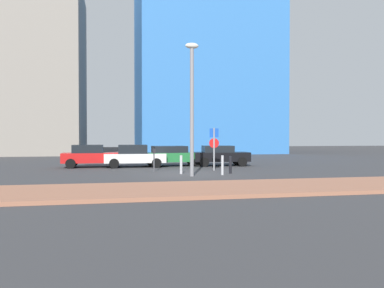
# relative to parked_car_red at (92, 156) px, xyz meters

# --- Properties ---
(ground_plane) EXTENTS (120.00, 120.00, 0.00)m
(ground_plane) POSITION_rel_parked_car_red_xyz_m (5.20, -5.98, -0.79)
(ground_plane) COLOR #38383A
(sidewalk_brick) EXTENTS (40.00, 4.23, 0.14)m
(sidewalk_brick) POSITION_rel_parked_car_red_xyz_m (5.20, -12.77, -0.72)
(sidewalk_brick) COLOR #9E664C
(sidewalk_brick) RESTS_ON ground
(parked_car_red) EXTENTS (4.04, 2.02, 1.52)m
(parked_car_red) POSITION_rel_parked_car_red_xyz_m (0.00, 0.00, 0.00)
(parked_car_red) COLOR red
(parked_car_red) RESTS_ON ground
(parked_car_white) EXTENTS (4.12, 2.11, 1.52)m
(parked_car_white) POSITION_rel_parked_car_red_xyz_m (2.84, -0.47, -0.01)
(parked_car_white) COLOR white
(parked_car_white) RESTS_ON ground
(parked_car_green) EXTENTS (4.53, 2.28, 1.42)m
(parked_car_green) POSITION_rel_parked_car_red_xyz_m (5.55, 0.02, -0.03)
(parked_car_green) COLOR #237238
(parked_car_green) RESTS_ON ground
(parked_car_black) EXTENTS (4.07, 2.22, 1.43)m
(parked_car_black) POSITION_rel_parked_car_red_xyz_m (8.91, -0.42, -0.03)
(parked_car_black) COLOR black
(parked_car_black) RESTS_ON ground
(parking_sign_post) EXTENTS (0.59, 0.17, 2.60)m
(parking_sign_post) POSITION_rel_parked_car_red_xyz_m (7.46, -4.15, 0.84)
(parking_sign_post) COLOR gray
(parking_sign_post) RESTS_ON ground
(parking_meter) EXTENTS (0.18, 0.14, 1.36)m
(parking_meter) POSITION_rel_parked_car_red_xyz_m (3.79, -4.12, 0.10)
(parking_meter) COLOR #4C4C51
(parking_meter) RESTS_ON ground
(street_lamp) EXTENTS (0.70, 0.36, 6.93)m
(street_lamp) POSITION_rel_parked_car_red_xyz_m (5.43, -7.33, 3.30)
(street_lamp) COLOR gray
(street_lamp) RESTS_ON ground
(traffic_bollard_near) EXTENTS (0.16, 0.16, 0.97)m
(traffic_bollard_near) POSITION_rel_parked_car_red_xyz_m (7.85, -6.28, -0.30)
(traffic_bollard_near) COLOR black
(traffic_bollard_near) RESTS_ON ground
(traffic_bollard_mid) EXTENTS (0.15, 0.15, 1.03)m
(traffic_bollard_mid) POSITION_rel_parked_car_red_xyz_m (5.11, -5.92, -0.27)
(traffic_bollard_mid) COLOR #B7B7BC
(traffic_bollard_mid) RESTS_ON ground
(traffic_bollard_far) EXTENTS (0.14, 0.14, 1.05)m
(traffic_bollard_far) POSITION_rel_parked_car_red_xyz_m (7.18, -6.97, -0.26)
(traffic_bollard_far) COLOR #B7B7BC
(traffic_bollard_far) RESTS_ON ground
(building_colorful_midrise) EXTENTS (17.62, 14.78, 27.55)m
(building_colorful_midrise) POSITION_rel_parked_car_red_xyz_m (13.44, 23.63, 12.99)
(building_colorful_midrise) COLOR #3372BF
(building_colorful_midrise) RESTS_ON ground
(building_under_construction) EXTENTS (10.05, 13.69, 20.08)m
(building_under_construction) POSITION_rel_parked_car_red_xyz_m (-7.14, 22.80, 9.26)
(building_under_construction) COLOR gray
(building_under_construction) RESTS_ON ground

